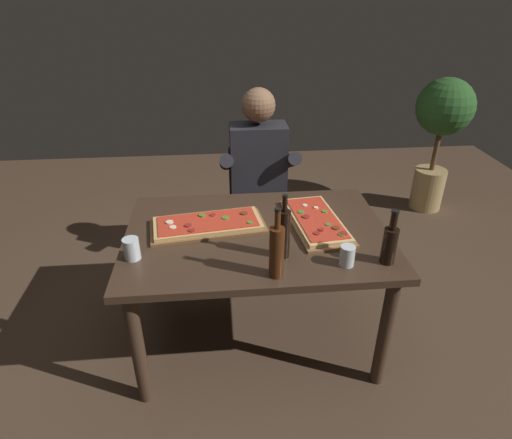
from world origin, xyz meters
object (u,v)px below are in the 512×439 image
at_px(pizza_rectangular_left, 316,221).
at_px(tumbler_near_camera, 132,249).
at_px(wine_bottle_dark, 277,251).
at_px(oil_bottle_amber, 284,233).
at_px(tumbler_far_side, 347,257).
at_px(pizza_rectangular_front, 208,224).
at_px(potted_plant_corner, 441,126).
at_px(vinegar_bottle_green, 390,243).
at_px(seated_diner, 259,176).
at_px(dining_table, 257,247).
at_px(diner_chair, 257,202).

distance_m(pizza_rectangular_left, tumbler_near_camera, 0.99).
bearing_deg(pizza_rectangular_left, wine_bottle_dark, -122.30).
xyz_separation_m(wine_bottle_dark, oil_bottle_amber, (0.05, 0.15, -0.00)).
height_order(wine_bottle_dark, tumbler_far_side, wine_bottle_dark).
height_order(pizza_rectangular_front, potted_plant_corner, potted_plant_corner).
xyz_separation_m(vinegar_bottle_green, tumbler_near_camera, (-1.21, 0.14, -0.05)).
bearing_deg(seated_diner, tumbler_far_side, -73.83).
xyz_separation_m(oil_bottle_amber, tumbler_far_side, (0.29, -0.10, -0.09)).
distance_m(dining_table, wine_bottle_dark, 0.45).
height_order(pizza_rectangular_front, oil_bottle_amber, oil_bottle_amber).
relative_size(vinegar_bottle_green, diner_chair, 0.32).
distance_m(dining_table, diner_chair, 0.87).
bearing_deg(vinegar_bottle_green, tumbler_far_side, -178.62).
distance_m(diner_chair, potted_plant_corner, 1.86).
bearing_deg(tumbler_near_camera, seated_diner, 52.77).
xyz_separation_m(pizza_rectangular_left, potted_plant_corner, (1.44, 1.50, 0.04)).
bearing_deg(wine_bottle_dark, pizza_rectangular_left, 57.70).
xyz_separation_m(pizza_rectangular_front, tumbler_near_camera, (-0.36, -0.26, 0.03)).
bearing_deg(diner_chair, tumbler_far_side, -75.39).
relative_size(pizza_rectangular_left, vinegar_bottle_green, 2.12).
xyz_separation_m(vinegar_bottle_green, tumbler_far_side, (-0.20, -0.00, -0.06)).
xyz_separation_m(oil_bottle_amber, tumbler_near_camera, (-0.73, 0.05, -0.08)).
xyz_separation_m(pizza_rectangular_front, wine_bottle_dark, (0.31, -0.46, 0.11)).
xyz_separation_m(wine_bottle_dark, tumbler_far_side, (0.34, 0.05, -0.09)).
xyz_separation_m(vinegar_bottle_green, diner_chair, (-0.51, 1.19, -0.36)).
distance_m(pizza_rectangular_front, tumbler_far_side, 0.77).
relative_size(wine_bottle_dark, vinegar_bottle_green, 1.24).
distance_m(dining_table, tumbler_near_camera, 0.67).
bearing_deg(diner_chair, dining_table, -95.53).
xyz_separation_m(wine_bottle_dark, diner_chair, (0.03, 1.24, -0.39)).
distance_m(pizza_rectangular_left, diner_chair, 0.88).
relative_size(dining_table, oil_bottle_amber, 4.23).
bearing_deg(oil_bottle_amber, seated_diner, 91.38).
distance_m(pizza_rectangular_front, tumbler_near_camera, 0.45).
xyz_separation_m(pizza_rectangular_front, tumbler_far_side, (0.65, -0.41, 0.03)).
bearing_deg(diner_chair, potted_plant_corner, 22.54).
bearing_deg(tumbler_far_side, pizza_rectangular_left, 98.70).
relative_size(dining_table, tumbler_near_camera, 12.83).
bearing_deg(dining_table, potted_plant_corner, 41.28).
xyz_separation_m(pizza_rectangular_front, vinegar_bottle_green, (0.85, -0.40, 0.09)).
bearing_deg(oil_bottle_amber, wine_bottle_dark, -109.85).
bearing_deg(pizza_rectangular_front, diner_chair, 66.32).
bearing_deg(potted_plant_corner, tumbler_far_side, -126.09).
height_order(pizza_rectangular_front, wine_bottle_dark, wine_bottle_dark).
distance_m(dining_table, pizza_rectangular_front, 0.29).
distance_m(tumbler_far_side, diner_chair, 1.27).
xyz_separation_m(dining_table, oil_bottle_amber, (0.11, -0.24, 0.23)).
relative_size(wine_bottle_dark, tumbler_far_side, 3.40).
bearing_deg(vinegar_bottle_green, tumbler_near_camera, 173.34).
xyz_separation_m(diner_chair, seated_diner, (-0.00, -0.12, 0.26)).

